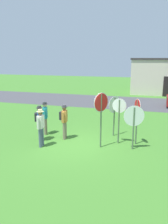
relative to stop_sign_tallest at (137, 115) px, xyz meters
name	(u,v)px	position (x,y,z in m)	size (l,w,h in m)	color
ground_plane	(75,144)	(-2.74, -0.87, -1.43)	(80.00, 80.00, 0.00)	#3D7528
street_asphalt	(114,102)	(-2.74, 10.33, -1.43)	(60.00, 6.40, 0.01)	#424247
building_background	(168,76)	(2.24, 16.93, 0.56)	(8.10, 4.22, 3.97)	beige
stop_sign_tallest	(137,115)	(0.00, 0.00, 0.00)	(0.30, 0.54, 2.16)	#51664C
stop_sign_leaning_right	(119,113)	(-0.81, -0.10, 0.02)	(0.66, 0.12, 2.16)	#51664C
stop_sign_rear_right	(134,120)	(-0.08, -0.67, -0.09)	(0.86, 0.31, 1.98)	#51664C
stop_sign_center_cluster	(114,109)	(-1.19, 0.90, 0.00)	(0.48, 0.76, 2.10)	#51664C
stop_sign_rear_left	(101,110)	(-1.50, -0.86, 0.30)	(0.47, 0.73, 2.51)	#51664C
person_near_signs	(39,121)	(-4.54, -0.84, -0.42)	(0.45, 0.52, 1.74)	#4C5670
person_in_dark_shirt	(45,116)	(-4.70, 0.11, -0.45)	(0.33, 0.54, 1.74)	#7A6B56
person_with_sunhat	(64,119)	(-3.48, -0.28, -0.42)	(0.41, 0.57, 1.74)	#7A6B56
person_on_left	(41,126)	(-4.11, -1.54, -0.45)	(0.31, 0.57, 1.74)	#4C5670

